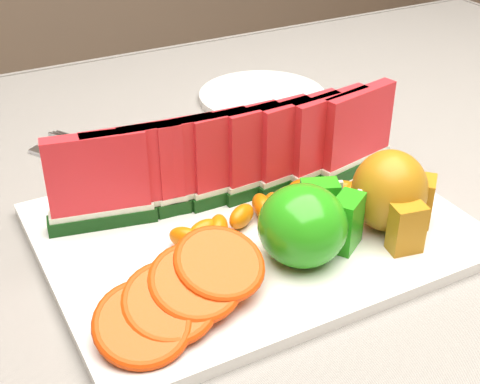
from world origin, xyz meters
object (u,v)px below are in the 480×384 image
(platter, at_px, (254,230))
(side_plate, at_px, (262,96))
(fork, at_px, (83,163))
(pear_cluster, at_px, (392,194))
(apple_cluster, at_px, (308,224))

(platter, height_order, side_plate, platter)
(platter, relative_size, side_plate, 1.81)
(fork, bearing_deg, side_plate, 13.61)
(platter, distance_m, fork, 0.24)
(side_plate, distance_m, fork, 0.29)
(side_plate, bearing_deg, fork, -166.39)
(pear_cluster, relative_size, fork, 0.51)
(apple_cluster, height_order, side_plate, apple_cluster)
(platter, xyz_separation_m, apple_cluster, (0.02, -0.06, 0.04))
(pear_cluster, distance_m, side_plate, 0.36)
(apple_cluster, relative_size, side_plate, 0.51)
(platter, bearing_deg, side_plate, 58.76)
(pear_cluster, bearing_deg, fork, 127.78)
(apple_cluster, height_order, fork, apple_cluster)
(platter, distance_m, pear_cluster, 0.14)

